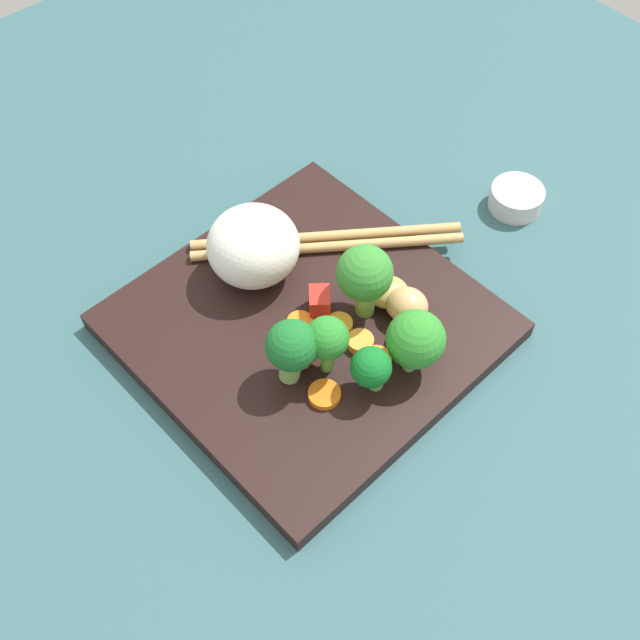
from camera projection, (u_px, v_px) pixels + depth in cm
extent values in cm
cube|color=#30575D|center=(307.00, 339.00, 62.50)|extent=(110.00, 110.00, 2.00)
cube|color=black|center=(307.00, 326.00, 61.01)|extent=(26.46, 26.46, 1.66)
ellipsoid|color=white|center=(255.00, 245.00, 60.68)|extent=(9.26, 9.16, 6.24)
cylinder|color=#7CBC52|center=(365.00, 299.00, 59.62)|extent=(1.98, 1.95, 2.99)
sphere|color=#358831|center=(365.00, 273.00, 57.34)|extent=(4.33, 4.33, 4.33)
cylinder|color=#6CA74C|center=(374.00, 381.00, 56.04)|extent=(1.28, 1.42, 1.87)
sphere|color=#126E25|center=(371.00, 367.00, 54.36)|extent=(3.01, 3.01, 3.01)
cylinder|color=#589F38|center=(328.00, 361.00, 56.53)|extent=(1.53, 1.79, 2.84)
sphere|color=#28832A|center=(327.00, 338.00, 54.70)|extent=(3.23, 3.23, 3.23)
cylinder|color=#78BF5D|center=(410.00, 360.00, 57.06)|extent=(1.28, 1.32, 1.85)
sphere|color=#2F8B2C|center=(416.00, 339.00, 55.13)|extent=(4.34, 4.34, 4.34)
cylinder|color=#81B057|center=(291.00, 365.00, 56.28)|extent=(2.20, 1.96, 2.91)
sphere|color=#1A6929|center=(292.00, 345.00, 54.16)|extent=(3.79, 3.79, 3.79)
cylinder|color=orange|center=(339.00, 325.00, 59.57)|extent=(2.95, 2.95, 0.76)
cylinder|color=orange|center=(377.00, 360.00, 57.69)|extent=(2.94, 2.94, 0.76)
cylinder|color=#FC9E37|center=(360.00, 342.00, 58.66)|extent=(2.21, 2.21, 0.76)
cylinder|color=orange|center=(303.00, 325.00, 59.73)|extent=(2.17, 2.17, 0.49)
cylinder|color=orange|center=(403.00, 341.00, 58.74)|extent=(2.42, 2.42, 0.72)
cylinder|color=orange|center=(324.00, 394.00, 56.12)|extent=(2.63, 2.63, 0.54)
cube|color=red|center=(304.00, 347.00, 57.87)|extent=(2.37, 2.48, 1.59)
cube|color=red|center=(318.00, 301.00, 60.02)|extent=(2.57, 2.64, 2.16)
ellipsoid|color=tan|center=(407.00, 305.00, 59.49)|extent=(4.14, 4.31, 2.66)
ellipsoid|color=tan|center=(388.00, 292.00, 60.55)|extent=(4.44, 4.47, 2.15)
cylinder|color=tan|center=(326.00, 236.00, 64.80)|extent=(18.97, 13.90, 0.87)
cylinder|color=tan|center=(328.00, 247.00, 64.11)|extent=(18.97, 13.90, 0.87)
cylinder|color=silver|center=(516.00, 198.00, 68.85)|extent=(4.73, 4.73, 2.04)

